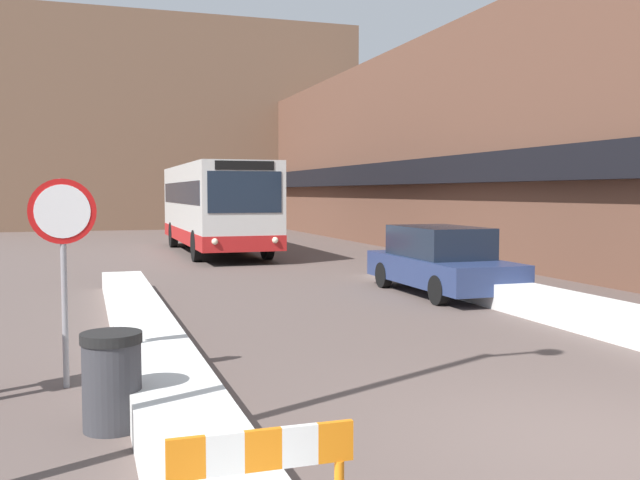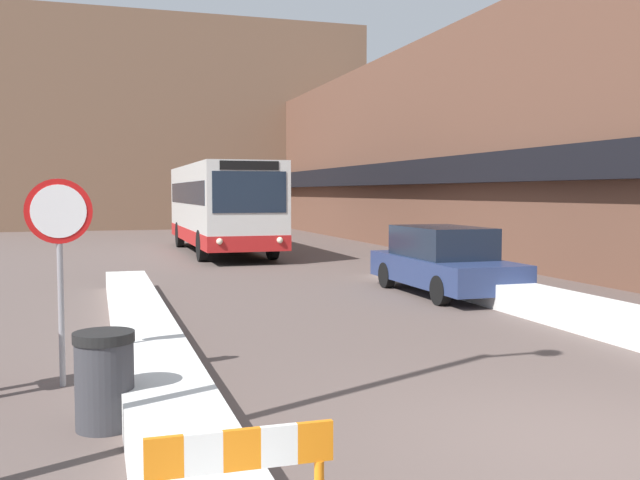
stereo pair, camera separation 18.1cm
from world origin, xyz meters
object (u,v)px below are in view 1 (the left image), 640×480
city_bus (215,206)px  parked_car_front (440,261)px  construction_barricade (263,476)px  trash_bin (112,381)px  stop_sign (63,236)px

city_bus → parked_car_front: (2.91, -12.49, -1.03)m
parked_car_front → construction_barricade: parked_car_front is taller
trash_bin → construction_barricade: (0.73, -3.16, 0.19)m
city_bus → construction_barricade: bearing=-99.3°
stop_sign → construction_barricade: (1.19, -4.87, -1.12)m
city_bus → trash_bin: bearing=-102.8°
trash_bin → city_bus: bearing=77.2°
city_bus → trash_bin: city_bus is taller
construction_barricade → stop_sign: bearing=103.7°
stop_sign → construction_barricade: size_ratio=2.23×
city_bus → parked_car_front: 12.86m
city_bus → stop_sign: 18.72m
city_bus → stop_sign: city_bus is taller
city_bus → trash_bin: 20.31m
trash_bin → construction_barricade: trash_bin is taller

